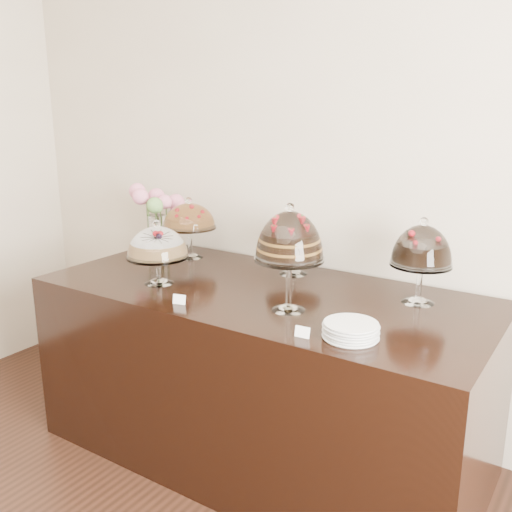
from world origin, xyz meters
The scene contains 11 objects.
wall_back centered at (0.00, 3.00, 1.50)m, with size 5.00×0.04×3.00m, color beige.
display_counter centered at (-0.32, 2.45, 0.45)m, with size 2.20×1.00×0.90m, color black.
cake_stand_sugar_sponge centered at (-0.81, 2.25, 1.10)m, with size 0.31×0.31×0.32m.
cake_stand_choco_layer centered at (-0.07, 2.28, 1.22)m, with size 0.30×0.30×0.48m.
cake_stand_cheesecake centered at (-0.33, 2.77, 1.11)m, with size 0.30×0.30×0.33m.
cake_stand_dark_choco centered at (0.37, 2.68, 1.15)m, with size 0.28×0.28×0.40m.
cake_stand_fruit_tart centered at (-1.00, 2.72, 1.13)m, with size 0.31×0.31×0.36m.
flower_vase centered at (-1.29, 2.76, 1.15)m, with size 0.31×0.30×0.41m.
plate_stack centered at (0.28, 2.14, 0.93)m, with size 0.21×0.21×0.06m.
price_card_left centered at (-0.52, 2.07, 0.92)m, with size 0.06×0.01×0.04m, color white.
price_card_right centered at (0.12, 2.04, 0.92)m, with size 0.06×0.01×0.04m, color white.
Camera 1 is at (1.10, 0.23, 1.78)m, focal length 40.00 mm.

